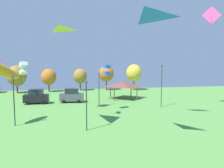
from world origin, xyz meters
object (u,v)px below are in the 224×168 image
at_px(kite_flying_1, 144,20).
at_px(kite_flying_11, 23,68).
at_px(treeline_tree_1, 17,76).
at_px(treeline_tree_3, 80,76).
at_px(parked_car_leftmost, 36,97).
at_px(treeline_tree_4, 106,74).
at_px(treeline_tree_2, 49,77).
at_px(kite_flying_4, 107,70).
at_px(park_pavilion, 123,84).
at_px(kite_flying_7, 78,42).
at_px(parked_car_second_from_left, 72,96).
at_px(light_post_0, 14,97).
at_px(treeline_tree_5, 134,73).
at_px(light_post_3, 99,87).
at_px(kite_flying_3, 212,15).
at_px(light_post_1, 162,84).
at_px(light_post_2, 86,102).

relative_size(kite_flying_1, kite_flying_11, 0.78).
xyz_separation_m(treeline_tree_1, treeline_tree_3, (15.81, 2.34, -0.37)).
bearing_deg(parked_car_leftmost, kite_flying_11, -137.69).
xyz_separation_m(kite_flying_1, treeline_tree_4, (3.42, 40.13, -5.90)).
bearing_deg(treeline_tree_2, kite_flying_4, -65.39).
distance_m(park_pavilion, treeline_tree_4, 15.46).
xyz_separation_m(kite_flying_7, parked_car_second_from_left, (-0.97, 15.76, -8.20)).
distance_m(light_post_0, treeline_tree_5, 38.15).
distance_m(treeline_tree_2, treeline_tree_5, 23.24).
bearing_deg(light_post_3, kite_flying_11, 166.88).
height_order(treeline_tree_1, treeline_tree_5, treeline_tree_5).
relative_size(kite_flying_7, treeline_tree_5, 0.52).
bearing_deg(kite_flying_4, treeline_tree_2, 114.61).
bearing_deg(kite_flying_3, treeline_tree_4, 114.93).
relative_size(parked_car_second_from_left, treeline_tree_5, 0.62).
height_order(kite_flying_1, light_post_1, kite_flying_1).
bearing_deg(treeline_tree_3, light_post_1, -63.45).
bearing_deg(kite_flying_11, kite_flying_1, -55.99).
distance_m(kite_flying_3, treeline_tree_3, 35.34).
bearing_deg(kite_flying_11, treeline_tree_4, 48.02).
height_order(treeline_tree_4, treeline_tree_5, treeline_tree_5).
bearing_deg(parked_car_second_from_left, treeline_tree_2, 116.37).
distance_m(kite_flying_4, light_post_1, 9.73).
distance_m(park_pavilion, treeline_tree_3, 17.77).
xyz_separation_m(kite_flying_1, treeline_tree_2, (-12.11, 39.05, -6.63)).
relative_size(light_post_3, treeline_tree_2, 0.94).
bearing_deg(kite_flying_11, park_pavilion, 12.26).
height_order(kite_flying_1, light_post_3, kite_flying_1).
distance_m(kite_flying_1, treeline_tree_5, 40.64).
relative_size(kite_flying_7, light_post_3, 0.67).
height_order(kite_flying_4, kite_flying_7, kite_flying_7).
xyz_separation_m(light_post_2, light_post_3, (2.88, 12.40, 0.19)).
bearing_deg(kite_flying_1, treeline_tree_4, 85.13).
bearing_deg(treeline_tree_2, light_post_0, -90.43).
height_order(kite_flying_11, treeline_tree_5, kite_flying_11).
bearing_deg(kite_flying_11, treeline_tree_2, 84.07).
xyz_separation_m(kite_flying_4, light_post_2, (-3.63, -8.69, -3.22)).
height_order(kite_flying_1, kite_flying_4, kite_flying_1).
bearing_deg(light_post_1, kite_flying_4, -173.24).
distance_m(parked_car_second_from_left, treeline_tree_3, 18.34).
distance_m(kite_flying_3, treeline_tree_5, 27.75).
bearing_deg(light_post_0, light_post_2, -21.67).
distance_m(light_post_1, treeline_tree_5, 23.59).
bearing_deg(light_post_3, light_post_1, -14.43).
bearing_deg(light_post_0, kite_flying_7, -15.22).
xyz_separation_m(kite_flying_4, parked_car_leftmost, (-11.66, 8.11, -4.99)).
bearing_deg(light_post_1, treeline_tree_5, 84.10).
relative_size(parked_car_second_from_left, park_pavilion, 0.75).
bearing_deg(light_post_0, treeline_tree_3, 75.14).
bearing_deg(parked_car_second_from_left, kite_flying_4, -50.83).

